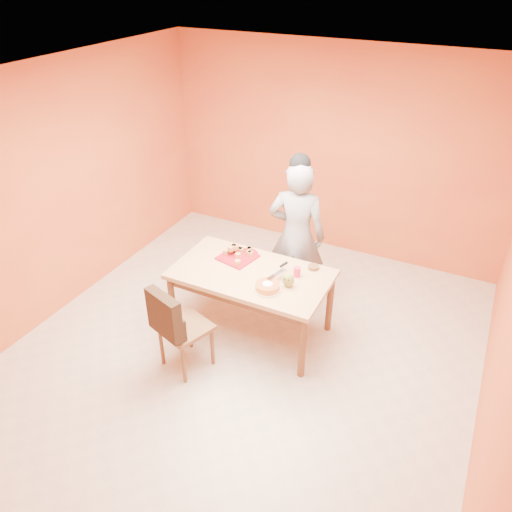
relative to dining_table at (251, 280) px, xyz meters
The scene contains 16 objects.
floor 0.76m from the dining_table, 75.40° to the right, with size 5.00×5.00×0.00m, color beige.
ceiling 2.07m from the dining_table, 75.40° to the right, with size 5.00×5.00×0.00m, color white.
wall_back 2.25m from the dining_table, 87.53° to the left, with size 4.50×4.50×0.00m, color #CD6B2F.
wall_left 2.29m from the dining_table, behind, with size 5.00×5.00×0.00m, color #CD6B2F.
dining_table is the anchor object (origin of this frame).
dining_chair 0.85m from the dining_table, 113.67° to the right, with size 0.57×0.63×0.96m.
pastry_pile 0.36m from the dining_table, 144.50° to the left, with size 0.31×0.31×0.10m, color tan, non-canonical shape.
person 0.77m from the dining_table, 74.77° to the left, with size 0.64×0.42×1.74m, color gray.
pastry_platter 0.33m from the dining_table, 144.50° to the left, with size 0.35×0.35×0.02m, color maroon.
red_dinner_plate 0.35m from the dining_table, 125.52° to the left, with size 0.25×0.25×0.02m, color maroon.
white_cake_plate 0.36m from the dining_table, 35.53° to the right, with size 0.26×0.26×0.01m, color white.
sponge_cake 0.37m from the dining_table, 35.53° to the right, with size 0.24×0.24×0.05m, color #E9943C.
cake_server 0.33m from the dining_table, ahead, with size 0.05×0.25×0.01m, color silver.
egg_ornament 0.47m from the dining_table, ahead, with size 0.12×0.10×0.15m, color olive.
magenta_glass 0.49m from the dining_table, 18.38° to the left, with size 0.07×0.07×0.10m, color #D31F50.
checker_tin 0.65m from the dining_table, 32.89° to the left, with size 0.11×0.11×0.03m, color #3C2110.
Camera 1 is at (1.84, -3.41, 3.58)m, focal length 35.00 mm.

